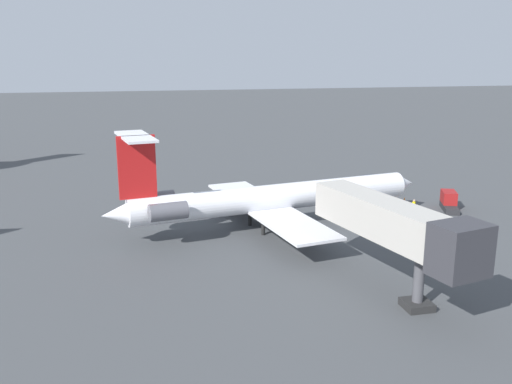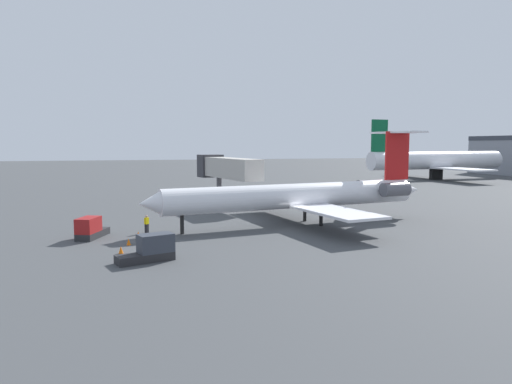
{
  "view_description": "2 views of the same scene",
  "coord_description": "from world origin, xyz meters",
  "px_view_note": "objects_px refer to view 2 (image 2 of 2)",
  "views": [
    {
      "loc": [
        -50.41,
        14.11,
        16.3
      ],
      "look_at": [
        -1.19,
        2.81,
        3.64
      ],
      "focal_mm": 39.17,
      "sensor_mm": 36.0,
      "label": 1
    },
    {
      "loc": [
        43.8,
        -14.97,
        8.26
      ],
      "look_at": [
        -3.49,
        -2.71,
        3.22
      ],
      "focal_mm": 33.0,
      "sensor_mm": 36.0,
      "label": 2
    }
  ],
  "objects_px": {
    "ground_crew_marshaller": "(147,224)",
    "baggage_tug_trailing": "(151,249)",
    "regional_jet": "(305,194)",
    "baggage_tug_lead": "(90,229)",
    "traffic_cone_mid": "(129,242)",
    "traffic_cone_near": "(138,234)",
    "traffic_cone_far": "(121,250)",
    "jet_bridge": "(225,168)",
    "parked_airliner_west_end": "(436,161)"
  },
  "relations": [
    {
      "from": "ground_crew_marshaller",
      "to": "baggage_tug_trailing",
      "type": "xyz_separation_m",
      "value": [
        10.73,
        0.03,
        -0.02
      ]
    },
    {
      "from": "regional_jet",
      "to": "baggage_tug_lead",
      "type": "distance_m",
      "value": 21.01
    },
    {
      "from": "traffic_cone_mid",
      "to": "traffic_cone_near",
      "type": "bearing_deg",
      "value": 165.61
    },
    {
      "from": "baggage_tug_lead",
      "to": "traffic_cone_far",
      "type": "bearing_deg",
      "value": 22.44
    },
    {
      "from": "traffic_cone_mid",
      "to": "traffic_cone_far",
      "type": "relative_size",
      "value": 1.0
    },
    {
      "from": "traffic_cone_mid",
      "to": "regional_jet",
      "type": "bearing_deg",
      "value": 108.66
    },
    {
      "from": "ground_crew_marshaller",
      "to": "traffic_cone_far",
      "type": "bearing_deg",
      "value": -15.07
    },
    {
      "from": "regional_jet",
      "to": "traffic_cone_far",
      "type": "distance_m",
      "value": 20.28
    },
    {
      "from": "jet_bridge",
      "to": "baggage_tug_lead",
      "type": "relative_size",
      "value": 3.6
    },
    {
      "from": "traffic_cone_near",
      "to": "jet_bridge",
      "type": "bearing_deg",
      "value": 149.34
    },
    {
      "from": "baggage_tug_trailing",
      "to": "traffic_cone_near",
      "type": "xyz_separation_m",
      "value": [
        -8.82,
        -0.81,
        -0.56
      ]
    },
    {
      "from": "traffic_cone_near",
      "to": "traffic_cone_far",
      "type": "xyz_separation_m",
      "value": [
        5.93,
        -1.32,
        0.0
      ]
    },
    {
      "from": "regional_jet",
      "to": "baggage_tug_lead",
      "type": "xyz_separation_m",
      "value": [
        2.23,
        -20.77,
        -2.24
      ]
    },
    {
      "from": "traffic_cone_near",
      "to": "traffic_cone_mid",
      "type": "bearing_deg",
      "value": -14.39
    },
    {
      "from": "traffic_cone_far",
      "to": "parked_airliner_west_end",
      "type": "height_order",
      "value": "parked_airliner_west_end"
    },
    {
      "from": "baggage_tug_lead",
      "to": "traffic_cone_near",
      "type": "relative_size",
      "value": 7.7
    },
    {
      "from": "baggage_tug_lead",
      "to": "jet_bridge",
      "type": "bearing_deg",
      "value": 140.43
    },
    {
      "from": "ground_crew_marshaller",
      "to": "traffic_cone_near",
      "type": "xyz_separation_m",
      "value": [
        1.91,
        -0.79,
        -0.58
      ]
    },
    {
      "from": "traffic_cone_near",
      "to": "parked_airliner_west_end",
      "type": "height_order",
      "value": "parked_airliner_west_end"
    },
    {
      "from": "jet_bridge",
      "to": "parked_airliner_west_end",
      "type": "relative_size",
      "value": 0.43
    },
    {
      "from": "regional_jet",
      "to": "traffic_cone_mid",
      "type": "distance_m",
      "value": 18.7
    },
    {
      "from": "regional_jet",
      "to": "baggage_tug_trailing",
      "type": "bearing_deg",
      "value": -53.73
    },
    {
      "from": "baggage_tug_trailing",
      "to": "parked_airliner_west_end",
      "type": "distance_m",
      "value": 90.21
    },
    {
      "from": "jet_bridge",
      "to": "baggage_tug_trailing",
      "type": "relative_size",
      "value": 3.6
    },
    {
      "from": "traffic_cone_near",
      "to": "parked_airliner_west_end",
      "type": "distance_m",
      "value": 85.15
    },
    {
      "from": "baggage_tug_trailing",
      "to": "regional_jet",
      "type": "bearing_deg",
      "value": 126.27
    },
    {
      "from": "traffic_cone_near",
      "to": "parked_airliner_west_end",
      "type": "bearing_deg",
      "value": 127.9
    },
    {
      "from": "jet_bridge",
      "to": "parked_airliner_west_end",
      "type": "bearing_deg",
      "value": 120.51
    },
    {
      "from": "jet_bridge",
      "to": "traffic_cone_far",
      "type": "xyz_separation_m",
      "value": [
        25.45,
        -12.9,
        -4.7
      ]
    },
    {
      "from": "traffic_cone_near",
      "to": "traffic_cone_mid",
      "type": "height_order",
      "value": "same"
    },
    {
      "from": "ground_crew_marshaller",
      "to": "parked_airliner_west_end",
      "type": "relative_size",
      "value": 0.05
    },
    {
      "from": "ground_crew_marshaller",
      "to": "jet_bridge",
      "type": "bearing_deg",
      "value": 148.52
    },
    {
      "from": "regional_jet",
      "to": "ground_crew_marshaller",
      "type": "bearing_deg",
      "value": -86.57
    },
    {
      "from": "ground_crew_marshaller",
      "to": "traffic_cone_far",
      "type": "height_order",
      "value": "ground_crew_marshaller"
    },
    {
      "from": "baggage_tug_trailing",
      "to": "traffic_cone_mid",
      "type": "xyz_separation_m",
      "value": [
        -5.77,
        -1.6,
        -0.56
      ]
    },
    {
      "from": "baggage_tug_trailing",
      "to": "parked_airliner_west_end",
      "type": "height_order",
      "value": "parked_airliner_west_end"
    },
    {
      "from": "regional_jet",
      "to": "jet_bridge",
      "type": "distance_m",
      "value": 17.54
    },
    {
      "from": "jet_bridge",
      "to": "baggage_tug_trailing",
      "type": "xyz_separation_m",
      "value": [
        28.34,
        -10.76,
        -4.14
      ]
    },
    {
      "from": "jet_bridge",
      "to": "traffic_cone_near",
      "type": "relative_size",
      "value": 27.73
    },
    {
      "from": "regional_jet",
      "to": "traffic_cone_near",
      "type": "relative_size",
      "value": 57.88
    },
    {
      "from": "parked_airliner_west_end",
      "to": "baggage_tug_lead",
      "type": "bearing_deg",
      "value": -54.04
    },
    {
      "from": "jet_bridge",
      "to": "ground_crew_marshaller",
      "type": "relative_size",
      "value": 9.02
    },
    {
      "from": "baggage_tug_lead",
      "to": "baggage_tug_trailing",
      "type": "bearing_deg",
      "value": 27.16
    },
    {
      "from": "traffic_cone_far",
      "to": "parked_airliner_west_end",
      "type": "distance_m",
      "value": 89.92
    },
    {
      "from": "baggage_tug_trailing",
      "to": "traffic_cone_mid",
      "type": "height_order",
      "value": "baggage_tug_trailing"
    },
    {
      "from": "regional_jet",
      "to": "traffic_cone_far",
      "type": "xyz_separation_m",
      "value": [
        8.79,
        -18.06,
        -2.8
      ]
    },
    {
      "from": "baggage_tug_trailing",
      "to": "traffic_cone_mid",
      "type": "relative_size",
      "value": 7.7
    },
    {
      "from": "ground_crew_marshaller",
      "to": "traffic_cone_mid",
      "type": "height_order",
      "value": "ground_crew_marshaller"
    },
    {
      "from": "traffic_cone_mid",
      "to": "parked_airliner_west_end",
      "type": "relative_size",
      "value": 0.02
    },
    {
      "from": "traffic_cone_mid",
      "to": "ground_crew_marshaller",
      "type": "bearing_deg",
      "value": 162.44
    }
  ]
}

